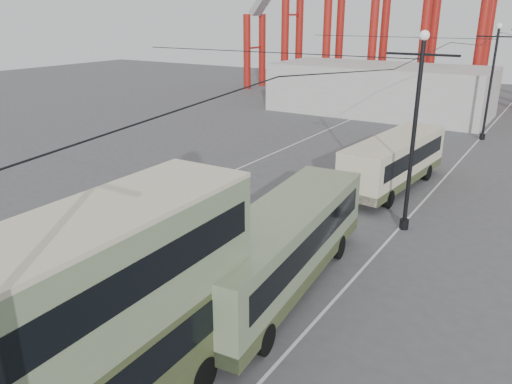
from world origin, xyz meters
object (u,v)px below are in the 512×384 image
Objects in this scene: double_decker_bus at (71,335)px; single_decker_cream at (394,160)px; single_decker_green at (282,245)px; pedestrian at (177,303)px.

double_decker_bus is 1.06× the size of single_decker_cream.
single_decker_green is (0.25, 9.09, -1.43)m from double_decker_bus.
single_decker_green is at bearing -151.08° from pedestrian.
double_decker_bus is 0.94× the size of single_decker_green.
pedestrian is (-1.81, -3.93, -1.04)m from single_decker_green.
double_decker_bus is 22.94m from single_decker_cream.
single_decker_green is at bearing 87.22° from double_decker_bus.
single_decker_green reaches higher than single_decker_cream.
single_decker_cream is 6.55× the size of pedestrian.
pedestrian is at bearing -90.50° from single_decker_cream.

